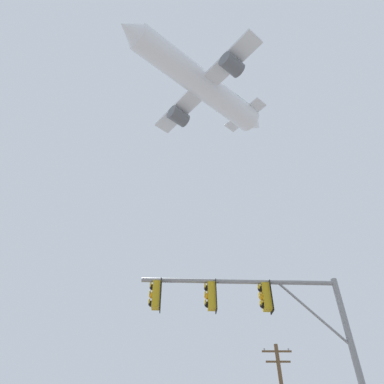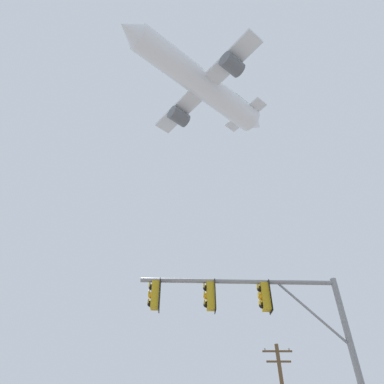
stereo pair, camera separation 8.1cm
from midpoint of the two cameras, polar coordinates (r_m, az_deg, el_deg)
signal_pole_near at (r=11.98m, az=11.81°, el=-19.73°), size 6.73×0.57×6.28m
airplane at (r=51.90m, az=1.39°, el=17.48°), size 22.19×19.27×7.15m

